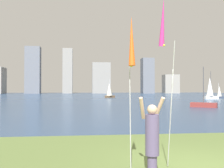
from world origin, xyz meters
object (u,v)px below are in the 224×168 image
object	(u,v)px
sailboat_1	(204,104)
sailboat_3	(219,93)
person	(152,135)
sailboat_5	(210,89)
sailboat_2	(109,91)
kite_flag_left	(132,45)
kite_flag_right	(163,26)

from	to	relation	value
sailboat_1	sailboat_3	distance (m)	30.04
person	sailboat_5	bearing A→B (deg)	47.35
sailboat_5	sailboat_3	bearing A→B (deg)	48.65
sailboat_2	sailboat_5	distance (m)	20.73
kite_flag_left	sailboat_2	world-z (taller)	sailboat_2
sailboat_1	sailboat_3	size ratio (longest dim) A/B	1.37
kite_flag_left	kite_flag_right	bearing A→B (deg)	38.35
person	sailboat_3	size ratio (longest dim) A/B	0.57
sailboat_1	sailboat_2	size ratio (longest dim) A/B	1.08
sailboat_3	sailboat_5	bearing A→B (deg)	-131.35
kite_flag_left	sailboat_2	bearing A→B (deg)	84.84
kite_flag_left	sailboat_1	xyz separation A→B (m)	(11.76, 20.57, -2.76)
person	sailboat_2	bearing A→B (deg)	71.53
kite_flag_left	sailboat_1	size ratio (longest dim) A/B	0.86
kite_flag_left	person	bearing A→B (deg)	8.88
kite_flag_left	sailboat_3	bearing A→B (deg)	59.08
kite_flag_left	sailboat_2	xyz separation A→B (m)	(4.57, 50.51, -1.51)
person	sailboat_2	distance (m)	50.60
person	sailboat_2	world-z (taller)	sailboat_2
kite_flag_left	sailboat_3	world-z (taller)	kite_flag_left
sailboat_1	sailboat_2	bearing A→B (deg)	103.52
sailboat_3	sailboat_5	xyz separation A→B (m)	(-4.85, -5.51, 0.83)
kite_flag_right	sailboat_1	xyz separation A→B (m)	(10.73, 19.76, -3.42)
sailboat_1	sailboat_3	xyz separation A→B (m)	(15.84, 25.51, 0.86)
kite_flag_right	sailboat_5	xyz separation A→B (m)	(21.72, 39.76, -1.73)
person	sailboat_5	distance (m)	46.21
kite_flag_left	sailboat_1	world-z (taller)	sailboat_1
person	kite_flag_left	xyz separation A→B (m)	(-0.52, -0.08, 2.18)
sailboat_1	sailboat_2	distance (m)	30.81
sailboat_5	kite_flag_right	bearing A→B (deg)	-118.65
kite_flag_left	kite_flag_right	distance (m)	1.47
sailboat_1	sailboat_3	bearing A→B (deg)	58.16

